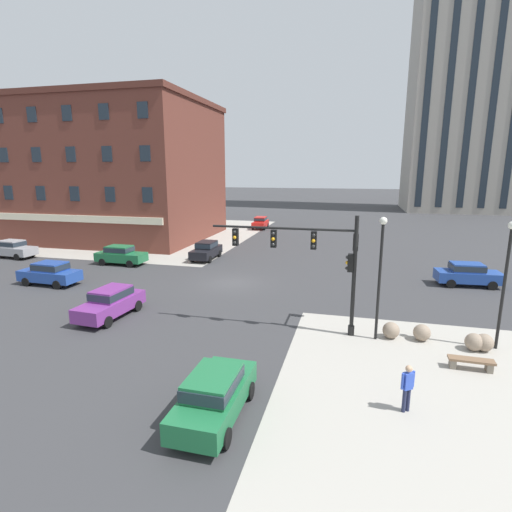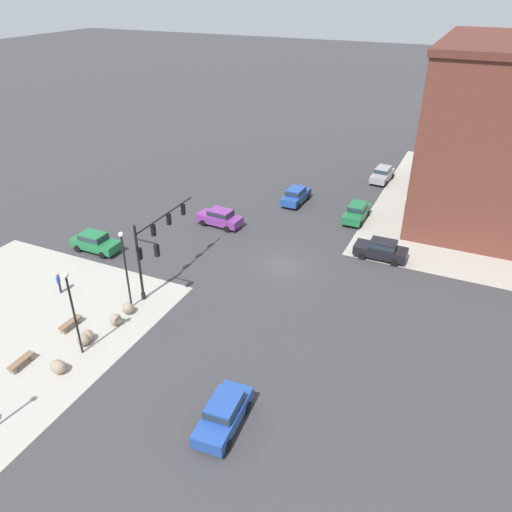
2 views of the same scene
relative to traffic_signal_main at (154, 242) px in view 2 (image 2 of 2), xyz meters
name	(u,v)px [view 2 (image 2 of 2)]	position (x,y,z in m)	size (l,w,h in m)	color
ground_plane	(282,266)	(-7.08, 7.40, -3.99)	(320.00, 320.00, 0.00)	#38383A
traffic_signal_main	(154,242)	(0.00, 0.00, 0.00)	(7.51, 2.09, 6.12)	black
bollard_sphere_curb_a	(128,308)	(3.67, -0.09, -3.58)	(0.83, 0.83, 0.83)	gray
bollard_sphere_curb_b	(116,320)	(5.12, -0.02, -3.58)	(0.83, 0.83, 0.83)	gray
bollard_sphere_curb_c	(87,336)	(7.32, -0.60, -3.58)	(0.83, 0.83, 0.83)	gray
bollard_sphere_curb_d	(83,340)	(7.75, -0.54, -3.58)	(0.83, 0.83, 0.83)	gray
bollard_sphere_curb_e	(57,366)	(10.38, -0.26, -3.58)	(0.83, 0.83, 0.83)	gray
bollard_sphere_curb_f	(60,367)	(10.40, -0.04, -3.58)	(0.83, 0.83, 0.83)	gray
bench_near_signal	(71,324)	(6.69, -2.64, -3.67)	(1.81, 0.53, 0.49)	brown
bench_mid_block	(21,362)	(10.95, -2.64, -3.67)	(1.81, 0.53, 0.49)	brown
pedestrian_at_curb	(59,281)	(3.68, -6.45, -2.99)	(0.47, 0.36, 1.74)	#232847
street_lamp_corner_near	(125,262)	(2.92, -0.40, -0.22)	(0.36, 0.36, 6.12)	black
street_lamp_mid_sidewalk	(72,305)	(8.39, -0.12, -0.26)	(0.36, 0.36, 6.05)	black
car_main_northbound_near	(95,241)	(-2.65, -8.43, -3.07)	(1.92, 4.42, 1.68)	#1E6B3D
car_main_southbound_near	(383,174)	(-30.15, 10.62, -3.07)	(4.52, 2.13, 1.68)	#99999E
car_main_southbound_far	(296,195)	(-19.87, 3.73, -3.07)	(4.46, 2.01, 1.68)	#23479E
car_cross_eastbound	(224,413)	(9.76, 10.94, -3.07)	(4.51, 2.13, 1.68)	#23479E
car_cross_westbound	(381,249)	(-11.86, 14.54, -3.07)	(1.92, 4.41, 1.68)	black
car_parked_curb	(220,217)	(-11.66, -0.94, -3.07)	(2.12, 4.51, 1.68)	#7A3389
car_main_mid	(357,211)	(-18.48, 10.65, -3.07)	(4.42, 1.93, 1.68)	#1E6B3D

